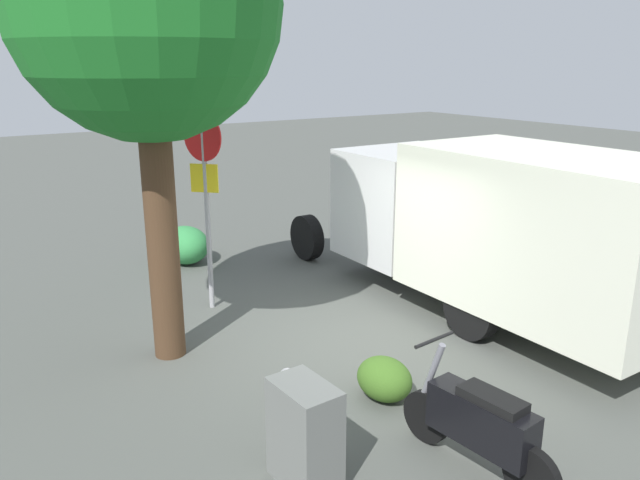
{
  "coord_description": "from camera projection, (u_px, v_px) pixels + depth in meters",
  "views": [
    {
      "loc": [
        -6.67,
        4.59,
        3.87
      ],
      "look_at": [
        0.87,
        -0.4,
        1.24
      ],
      "focal_mm": 34.77,
      "sensor_mm": 36.0,
      "label": 1
    }
  ],
  "objects": [
    {
      "name": "ground_plane",
      "position": [
        330.0,
        342.0,
        8.85
      ],
      "size": [
        60.0,
        60.0,
        0.0
      ],
      "primitive_type": "plane",
      "color": "#4B4F49"
    },
    {
      "name": "box_truck_near",
      "position": [
        490.0,
        219.0,
        9.56
      ],
      "size": [
        7.29,
        2.23,
        2.66
      ],
      "rotation": [
        0.0,
        0.0,
        -0.01
      ],
      "color": "black",
      "rests_on": "ground"
    },
    {
      "name": "motorcycle",
      "position": [
        480.0,
        424.0,
        5.93
      ],
      "size": [
        1.81,
        0.55,
        1.2
      ],
      "rotation": [
        0.0,
        0.0,
        0.1
      ],
      "color": "black",
      "rests_on": "ground"
    },
    {
      "name": "stop_sign",
      "position": [
        205.0,
        180.0,
        9.52
      ],
      "size": [
        0.71,
        0.33,
        3.15
      ],
      "color": "#9E9EA3",
      "rests_on": "ground"
    },
    {
      "name": "street_tree",
      "position": [
        145.0,
        8.0,
        7.25
      ],
      "size": [
        3.25,
        3.25,
        6.13
      ],
      "color": "#47301E",
      "rests_on": "ground"
    },
    {
      "name": "utility_cabinet",
      "position": [
        305.0,
        435.0,
        5.77
      ],
      "size": [
        0.71,
        0.47,
        1.03
      ],
      "primitive_type": "cube",
      "rotation": [
        0.0,
        0.0,
        0.04
      ],
      "color": "slate",
      "rests_on": "ground"
    },
    {
      "name": "bike_rack_hoop",
      "position": [
        294.0,
        404.0,
        7.26
      ],
      "size": [
        0.85,
        0.09,
        0.85
      ],
      "primitive_type": "torus",
      "rotation": [
        1.57,
        0.0,
        -0.05
      ],
      "color": "#B7B7BC",
      "rests_on": "ground"
    },
    {
      "name": "shrub_near_sign",
      "position": [
        185.0,
        245.0,
        12.21
      ],
      "size": [
        1.08,
        0.89,
        0.74
      ],
      "primitive_type": "ellipsoid",
      "color": "#328744",
      "rests_on": "ground"
    },
    {
      "name": "shrub_mid_verge",
      "position": [
        384.0,
        379.0,
        7.32
      ],
      "size": [
        0.73,
        0.6,
        0.5
      ],
      "primitive_type": "ellipsoid",
      "color": "#3B631F",
      "rests_on": "ground"
    }
  ]
}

